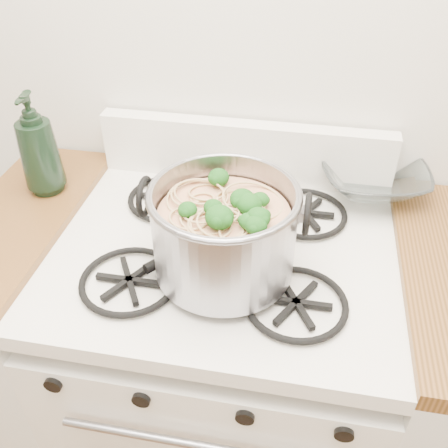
% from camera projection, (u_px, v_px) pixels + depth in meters
% --- Properties ---
extents(gas_range, '(0.76, 0.66, 0.92)m').
position_uv_depth(gas_range, '(224.00, 375.00, 1.40)').
color(gas_range, white).
rests_on(gas_range, ground).
extents(counter_left, '(0.25, 0.65, 0.92)m').
position_uv_depth(counter_left, '(55.00, 342.00, 1.46)').
color(counter_left, silver).
rests_on(counter_left, ground).
extents(stock_pot, '(0.32, 0.29, 0.20)m').
position_uv_depth(stock_pot, '(224.00, 233.00, 0.98)').
color(stock_pot, gray).
rests_on(stock_pot, gas_range).
extents(spatula, '(0.42, 0.42, 0.02)m').
position_uv_depth(spatula, '(240.00, 220.00, 1.14)').
color(spatula, black).
rests_on(spatula, gas_range).
extents(glass_bowl, '(0.12, 0.12, 0.03)m').
position_uv_depth(glass_bowl, '(372.00, 183.00, 1.26)').
color(glass_bowl, white).
rests_on(glass_bowl, gas_range).
extents(bottle, '(0.11, 0.11, 0.26)m').
position_uv_depth(bottle, '(37.00, 144.00, 1.19)').
color(bottle, black).
rests_on(bottle, counter_left).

